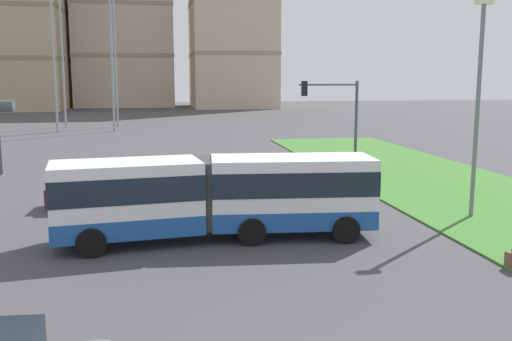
% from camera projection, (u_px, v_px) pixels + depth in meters
% --- Properties ---
extents(articulated_bus, '(12.03, 3.28, 3.00)m').
position_uv_depth(articulated_bus, '(217.00, 195.00, 21.02)').
color(articulated_bus, white).
rests_on(articulated_bus, ground).
extents(car_maroon_sedan, '(4.50, 2.22, 1.58)m').
position_uv_depth(car_maroon_sedan, '(97.00, 191.00, 26.41)').
color(car_maroon_sedan, maroon).
rests_on(car_maroon_sedan, ground).
extents(traffic_light_far_right, '(3.34, 0.28, 5.74)m').
position_uv_depth(traffic_light_far_right, '(337.00, 114.00, 31.27)').
color(traffic_light_far_right, '#474C51').
rests_on(traffic_light_far_right, ground).
extents(streetlight_median, '(0.70, 0.28, 9.05)m').
position_uv_depth(streetlight_median, '(478.00, 101.00, 23.70)').
color(streetlight_median, slate).
rests_on(streetlight_median, ground).
extents(apartment_tower_centre, '(15.95, 19.43, 39.81)m').
position_uv_depth(apartment_tower_centre, '(231.00, 4.00, 111.73)').
color(apartment_tower_centre, '#C6B299').
rests_on(apartment_tower_centre, ground).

